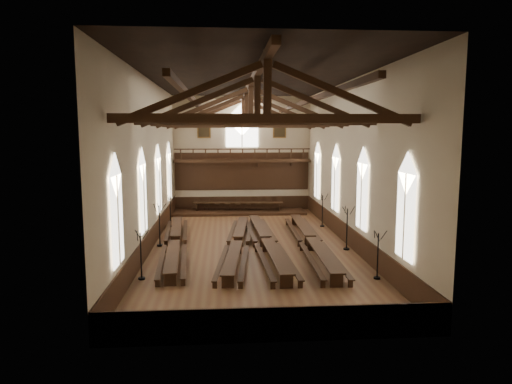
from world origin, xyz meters
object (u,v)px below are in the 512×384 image
refectory_row_d (311,240)px  candelabrum_left_near (141,264)px  candelabrum_left_far (170,217)px  candelabrum_left_mid (160,233)px  candelabrum_right_far (322,217)px  high_table (238,203)px  candelabrum_right_near (377,264)px  refectory_row_c (266,240)px  refectory_row_a (174,241)px  candelabrum_right_mid (347,237)px  refectory_row_b (238,242)px  dais (238,212)px

refectory_row_d → candelabrum_left_near: 10.40m
refectory_row_d → candelabrum_left_far: (-9.07, 6.96, 0.17)m
candelabrum_left_near → candelabrum_left_mid: candelabrum_left_mid is taller
candelabrum_right_far → refectory_row_d: bearing=-108.1°
high_table → candelabrum_right_near: bearing=-71.9°
high_table → candelabrum_right_far: bearing=-46.0°
refectory_row_c → candelabrum_left_mid: bearing=169.0°
high_table → refectory_row_c: bearing=-84.3°
refectory_row_a → refectory_row_d: 8.11m
refectory_row_d → candelabrum_right_mid: 2.09m
high_table → candelabrum_right_mid: bearing=-65.1°
refectory_row_c → candelabrum_left_far: size_ratio=6.07×
candelabrum_right_near → candelabrum_right_far: size_ratio=0.95×
refectory_row_d → high_table: (-3.93, 12.41, 0.27)m
refectory_row_c → candelabrum_right_mid: (4.72, -0.44, 0.25)m
refectory_row_a → candelabrum_right_mid: 10.17m
candelabrum_left_mid → candelabrum_right_far: size_ratio=1.08×
refectory_row_c → refectory_row_b: bearing=-178.9°
candelabrum_left_near → candelabrum_left_far: size_ratio=1.00×
refectory_row_d → dais: refectory_row_d is taller
candelabrum_left_near → candelabrum_left_mid: size_ratio=0.90×
candelabrum_left_far → refectory_row_a: bearing=-81.6°
dais → candelabrum_left_mid: candelabrum_left_mid is taller
refectory_row_c → high_table: size_ratio=1.86×
candelabrum_right_far → high_table: bearing=134.0°
candelabrum_left_mid → candelabrum_right_mid: 11.23m
candelabrum_right_far → candelabrum_right_near: bearing=-90.0°
refectory_row_d → candelabrum_left_far: candelabrum_left_far is taller
refectory_row_c → candelabrum_left_mid: candelabrum_left_mid is taller
refectory_row_b → high_table: (0.43, 12.43, 0.32)m
refectory_row_d → candelabrum_right_near: size_ratio=6.20×
candelabrum_left_mid → candelabrum_right_near: 13.16m
refectory_row_d → candelabrum_left_near: bearing=-150.7°
refectory_row_a → candelabrum_right_far: candelabrum_right_far is taller
high_table → candelabrum_left_near: bearing=-106.4°
candelabrum_right_far → candelabrum_left_far: bearing=176.2°
refectory_row_a → refectory_row_b: (3.74, -0.46, 0.00)m
refectory_row_d → candelabrum_right_mid: candelabrum_right_mid is taller
refectory_row_a → candelabrum_right_mid: candelabrum_right_mid is taller
candelabrum_left_mid → refectory_row_c: bearing=-11.0°
refectory_row_b → dais: 12.45m
candelabrum_left_mid → candelabrum_right_far: (11.10, 4.99, -0.06)m
candelabrum_left_far → candelabrum_left_near: bearing=-90.0°
candelabrum_left_mid → candelabrum_right_near: (11.10, -7.07, -0.09)m
refectory_row_c → candelabrum_left_mid: 6.50m
refectory_row_d → candelabrum_right_near: 6.17m
refectory_row_b → candelabrum_right_far: bearing=44.4°
refectory_row_a → candelabrum_left_far: candelabrum_left_far is taller
candelabrum_right_far → dais: bearing=134.0°
candelabrum_left_mid → candelabrum_right_near: candelabrum_left_mid is taller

